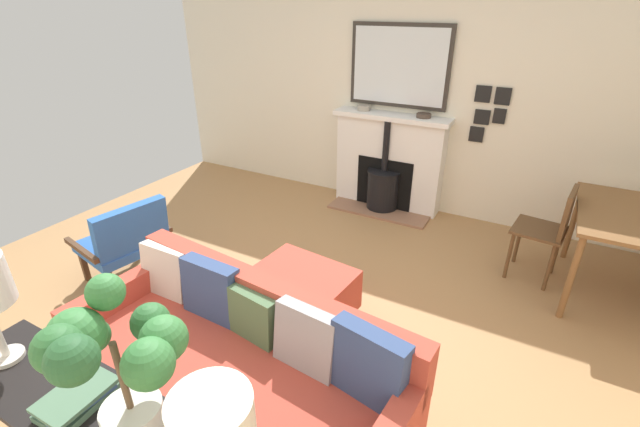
{
  "coord_description": "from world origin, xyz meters",
  "views": [
    {
      "loc": [
        2.13,
        1.44,
        2.21
      ],
      "look_at": [
        -0.57,
        -0.04,
        0.67
      ],
      "focal_mm": 24.0,
      "sensor_mm": 36.0,
      "label": 1
    }
  ],
  "objects_px": {
    "sofa": "(238,364)",
    "potted_plant": "(119,362)",
    "armchair_accent": "(126,239)",
    "mantel_bowl_near": "(364,108)",
    "dining_table": "(640,227)",
    "fireplace": "(388,167)",
    "dining_chair_near_fireplace": "(551,226)",
    "ottoman": "(299,294)",
    "book_stack": "(77,398)",
    "mantel_bowl_far": "(424,115)",
    "table_lamp_far_end": "(213,427)"
  },
  "relations": [
    {
      "from": "sofa",
      "to": "potted_plant",
      "type": "height_order",
      "value": "potted_plant"
    },
    {
      "from": "armchair_accent",
      "to": "potted_plant",
      "type": "height_order",
      "value": "potted_plant"
    },
    {
      "from": "mantel_bowl_near",
      "to": "dining_table",
      "type": "xyz_separation_m",
      "value": [
        0.79,
        2.65,
        -0.47
      ]
    },
    {
      "from": "fireplace",
      "to": "dining_chair_near_fireplace",
      "type": "xyz_separation_m",
      "value": [
        0.77,
        1.73,
        0.03
      ]
    },
    {
      "from": "armchair_accent",
      "to": "ottoman",
      "type": "bearing_deg",
      "value": 99.12
    },
    {
      "from": "book_stack",
      "to": "potted_plant",
      "type": "bearing_deg",
      "value": 90.84
    },
    {
      "from": "armchair_accent",
      "to": "book_stack",
      "type": "distance_m",
      "value": 2.07
    },
    {
      "from": "mantel_bowl_far",
      "to": "ottoman",
      "type": "distance_m",
      "value": 2.46
    },
    {
      "from": "fireplace",
      "to": "armchair_accent",
      "type": "xyz_separation_m",
      "value": [
        2.5,
        -1.38,
        -0.07
      ]
    },
    {
      "from": "mantel_bowl_far",
      "to": "potted_plant",
      "type": "xyz_separation_m",
      "value": [
        3.9,
        0.14,
        0.05
      ]
    },
    {
      "from": "mantel_bowl_far",
      "to": "armchair_accent",
      "type": "xyz_separation_m",
      "value": [
        2.54,
        -1.72,
        -0.7
      ]
    },
    {
      "from": "potted_plant",
      "to": "book_stack",
      "type": "bearing_deg",
      "value": -89.16
    },
    {
      "from": "fireplace",
      "to": "potted_plant",
      "type": "bearing_deg",
      "value": 7.12
    },
    {
      "from": "mantel_bowl_near",
      "to": "table_lamp_far_end",
      "type": "relative_size",
      "value": 0.32
    },
    {
      "from": "fireplace",
      "to": "mantel_bowl_near",
      "type": "distance_m",
      "value": 0.73
    },
    {
      "from": "sofa",
      "to": "book_stack",
      "type": "height_order",
      "value": "book_stack"
    },
    {
      "from": "mantel_bowl_far",
      "to": "mantel_bowl_near",
      "type": "bearing_deg",
      "value": -90.0
    },
    {
      "from": "mantel_bowl_near",
      "to": "sofa",
      "type": "distance_m",
      "value": 3.27
    },
    {
      "from": "armchair_accent",
      "to": "dining_chair_near_fireplace",
      "type": "xyz_separation_m",
      "value": [
        -1.73,
        3.1,
        0.1
      ]
    },
    {
      "from": "fireplace",
      "to": "ottoman",
      "type": "distance_m",
      "value": 2.27
    },
    {
      "from": "fireplace",
      "to": "dining_chair_near_fireplace",
      "type": "bearing_deg",
      "value": 66.02
    },
    {
      "from": "mantel_bowl_far",
      "to": "sofa",
      "type": "xyz_separation_m",
      "value": [
        3.11,
        -0.09,
        -0.78
      ]
    },
    {
      "from": "armchair_accent",
      "to": "potted_plant",
      "type": "xyz_separation_m",
      "value": [
        1.36,
        1.86,
        0.75
      ]
    },
    {
      "from": "armchair_accent",
      "to": "dining_table",
      "type": "xyz_separation_m",
      "value": [
        -1.74,
        3.69,
        0.24
      ]
    },
    {
      "from": "dining_table",
      "to": "mantel_bowl_far",
      "type": "bearing_deg",
      "value": -111.93
    },
    {
      "from": "mantel_bowl_far",
      "to": "dining_chair_near_fireplace",
      "type": "xyz_separation_m",
      "value": [
        0.8,
        1.38,
        -0.6
      ]
    },
    {
      "from": "mantel_bowl_near",
      "to": "armchair_accent",
      "type": "bearing_deg",
      "value": -22.15
    },
    {
      "from": "potted_plant",
      "to": "dining_chair_near_fireplace",
      "type": "xyz_separation_m",
      "value": [
        -3.1,
        1.24,
        -0.65
      ]
    },
    {
      "from": "book_stack",
      "to": "dining_table",
      "type": "xyz_separation_m",
      "value": [
        -3.11,
        2.18,
        -0.14
      ]
    },
    {
      "from": "mantel_bowl_near",
      "to": "potted_plant",
      "type": "xyz_separation_m",
      "value": [
        3.9,
        0.83,
        0.04
      ]
    },
    {
      "from": "mantel_bowl_far",
      "to": "sofa",
      "type": "height_order",
      "value": "mantel_bowl_far"
    },
    {
      "from": "mantel_bowl_far",
      "to": "table_lamp_far_end",
      "type": "distance_m",
      "value": 3.93
    },
    {
      "from": "mantel_bowl_near",
      "to": "book_stack",
      "type": "height_order",
      "value": "mantel_bowl_near"
    },
    {
      "from": "sofa",
      "to": "potted_plant",
      "type": "distance_m",
      "value": 1.16
    },
    {
      "from": "mantel_bowl_near",
      "to": "dining_chair_near_fireplace",
      "type": "xyz_separation_m",
      "value": [
        0.8,
        2.07,
        -0.61
      ]
    },
    {
      "from": "potted_plant",
      "to": "table_lamp_far_end",
      "type": "bearing_deg",
      "value": 89.81
    },
    {
      "from": "fireplace",
      "to": "sofa",
      "type": "relative_size",
      "value": 0.61
    },
    {
      "from": "sofa",
      "to": "potted_plant",
      "type": "relative_size",
      "value": 3.17
    },
    {
      "from": "mantel_bowl_near",
      "to": "potted_plant",
      "type": "height_order",
      "value": "potted_plant"
    },
    {
      "from": "mantel_bowl_near",
      "to": "mantel_bowl_far",
      "type": "relative_size",
      "value": 0.91
    },
    {
      "from": "fireplace",
      "to": "armchair_accent",
      "type": "distance_m",
      "value": 2.86
    },
    {
      "from": "ottoman",
      "to": "dining_table",
      "type": "xyz_separation_m",
      "value": [
        -1.5,
        2.15,
        0.41
      ]
    },
    {
      "from": "mantel_bowl_near",
      "to": "potted_plant",
      "type": "distance_m",
      "value": 3.98
    },
    {
      "from": "ottoman",
      "to": "dining_chair_near_fireplace",
      "type": "height_order",
      "value": "dining_chair_near_fireplace"
    },
    {
      "from": "ottoman",
      "to": "sofa",
      "type": "bearing_deg",
      "value": 6.35
    },
    {
      "from": "ottoman",
      "to": "dining_chair_near_fireplace",
      "type": "xyz_separation_m",
      "value": [
        -1.49,
        1.57,
        0.27
      ]
    },
    {
      "from": "mantel_bowl_far",
      "to": "dining_table",
      "type": "bearing_deg",
      "value": 68.07
    },
    {
      "from": "fireplace",
      "to": "armchair_accent",
      "type": "relative_size",
      "value": 1.68
    },
    {
      "from": "dining_chair_near_fireplace",
      "to": "armchair_accent",
      "type": "bearing_deg",
      "value": -60.8
    },
    {
      "from": "mantel_bowl_near",
      "to": "book_stack",
      "type": "relative_size",
      "value": 0.5
    }
  ]
}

